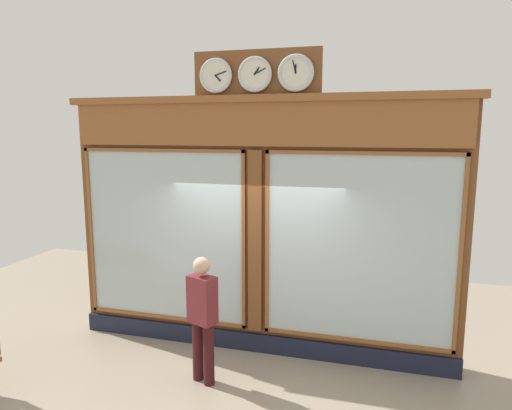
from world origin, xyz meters
TOP-DOWN VIEW (x-y plane):
  - shop_facade at (-0.00, -0.13)m, footprint 5.81×0.42m
  - pedestrian at (0.43, 1.00)m, footprint 0.42×0.34m

SIDE VIEW (x-z plane):
  - pedestrian at x=0.43m, z-range 0.09..1.78m
  - shop_facade at x=0.00m, z-range -0.27..4.08m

